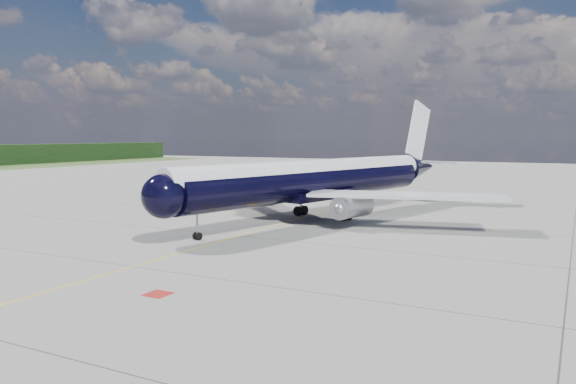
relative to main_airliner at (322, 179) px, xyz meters
name	(u,v)px	position (x,y,z in m)	size (l,w,h in m)	color
ground	(320,212)	(-2.34, 4.64, -4.80)	(320.00, 320.00, 0.00)	gray
taxiway_centerline	(303,217)	(-2.34, -0.36, -4.80)	(0.16, 160.00, 0.01)	yellow
red_marking	(158,294)	(4.46, -35.36, -4.80)	(1.60, 1.60, 0.01)	maroon
main_airliner	(322,179)	(0.00, 0.00, 0.00)	(42.75, 52.88, 15.48)	black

